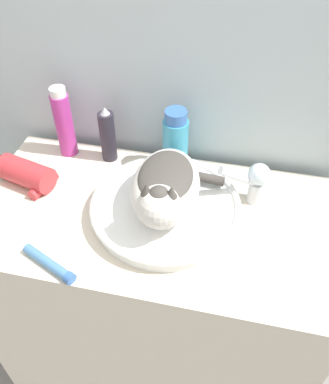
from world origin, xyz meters
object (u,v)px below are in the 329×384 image
(cat, at_px, (165,187))
(hairspray_can_black, at_px, (108,136))
(shampoo_bottle_tall, at_px, (64,123))
(cream_tube, at_px, (50,264))
(faucet, at_px, (255,180))
(hair_dryer, at_px, (27,174))
(mouthwash_bottle, at_px, (175,142))

(cat, distance_m, hairspray_can_black, 0.32)
(shampoo_bottle_tall, bearing_deg, hairspray_can_black, -0.00)
(shampoo_bottle_tall, height_order, cream_tube, shampoo_bottle_tall)
(faucet, bearing_deg, hairspray_can_black, -37.04)
(cat, relative_size, shampoo_bottle_tall, 1.35)
(cat, height_order, faucet, cat)
(cat, bearing_deg, hair_dryer, -101.31)
(cat, xyz_separation_m, mouthwash_bottle, (-0.02, 0.22, -0.02))
(faucet, bearing_deg, cat, 3.48)
(mouthwash_bottle, height_order, cream_tube, mouthwash_bottle)
(mouthwash_bottle, bearing_deg, cream_tube, -116.86)
(cat, relative_size, faucet, 2.17)
(faucet, distance_m, mouthwash_bottle, 0.27)
(hairspray_can_black, bearing_deg, mouthwash_bottle, 0.00)
(cream_tube, distance_m, hair_dryer, 0.33)
(mouthwash_bottle, height_order, hair_dryer, mouthwash_bottle)
(hairspray_can_black, height_order, mouthwash_bottle, mouthwash_bottle)
(mouthwash_bottle, xyz_separation_m, hair_dryer, (-0.42, -0.17, -0.06))
(cat, height_order, mouthwash_bottle, cat)
(cat, height_order, hair_dryer, cat)
(cat, bearing_deg, shampoo_bottle_tall, -125.43)
(shampoo_bottle_tall, bearing_deg, hair_dryer, -109.60)
(shampoo_bottle_tall, relative_size, hair_dryer, 1.20)
(mouthwash_bottle, bearing_deg, cat, -85.40)
(hairspray_can_black, relative_size, hair_dryer, 0.96)
(hairspray_can_black, xyz_separation_m, hair_dryer, (-0.20, -0.17, -0.05))
(mouthwash_bottle, relative_size, hair_dryer, 1.05)
(hairspray_can_black, xyz_separation_m, shampoo_bottle_tall, (-0.14, 0.00, 0.03))
(shampoo_bottle_tall, relative_size, cream_tube, 1.46)
(shampoo_bottle_tall, distance_m, hair_dryer, 0.20)
(shampoo_bottle_tall, height_order, hair_dryer, shampoo_bottle_tall)
(hairspray_can_black, height_order, cream_tube, hairspray_can_black)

